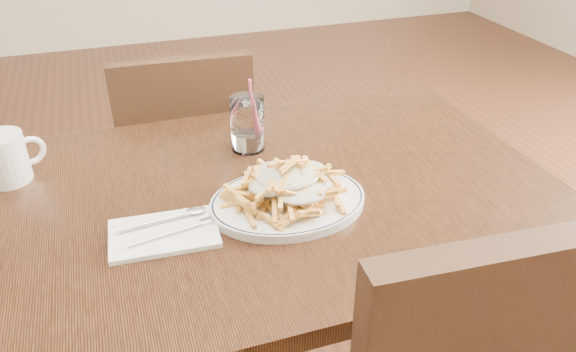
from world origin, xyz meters
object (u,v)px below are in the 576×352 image
object	(u,v)px
loaded_fries	(288,181)
water_glass	(248,127)
chair_far	(188,162)
coffee_mug	(5,158)
table	(270,219)
fries_plate	(288,202)

from	to	relation	value
loaded_fries	water_glass	world-z (taller)	water_glass
chair_far	loaded_fries	distance (m)	0.78
chair_far	loaded_fries	size ratio (longest dim) A/B	3.57
chair_far	water_glass	bearing A→B (deg)	-78.61
chair_far	coffee_mug	size ratio (longest dim) A/B	6.54
chair_far	water_glass	xyz separation A→B (m)	(0.09, -0.45, 0.32)
table	chair_far	size ratio (longest dim) A/B	1.39
fries_plate	loaded_fries	world-z (taller)	loaded_fries
fries_plate	loaded_fries	bearing A→B (deg)	180.00
fries_plate	table	bearing A→B (deg)	101.81
table	coffee_mug	size ratio (longest dim) A/B	9.10
loaded_fries	coffee_mug	size ratio (longest dim) A/B	1.83
table	loaded_fries	world-z (taller)	loaded_fries
water_glass	coffee_mug	distance (m)	0.52
table	fries_plate	size ratio (longest dim) A/B	3.70
fries_plate	loaded_fries	xyz separation A→B (m)	(-0.00, 0.00, 0.05)
table	coffee_mug	xyz separation A→B (m)	(-0.51, 0.21, 0.13)
chair_far	water_glass	distance (m)	0.56
table	water_glass	distance (m)	0.23
table	coffee_mug	distance (m)	0.57
chair_far	fries_plate	bearing A→B (deg)	-81.96
fries_plate	water_glass	xyz separation A→B (m)	(-0.01, 0.26, 0.04)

